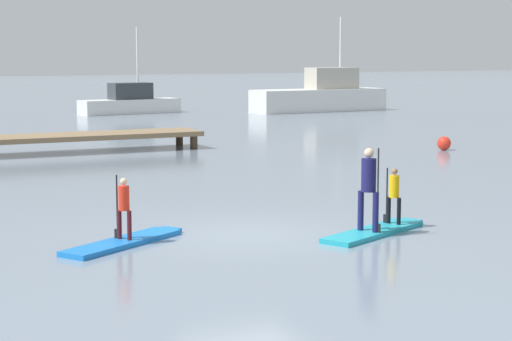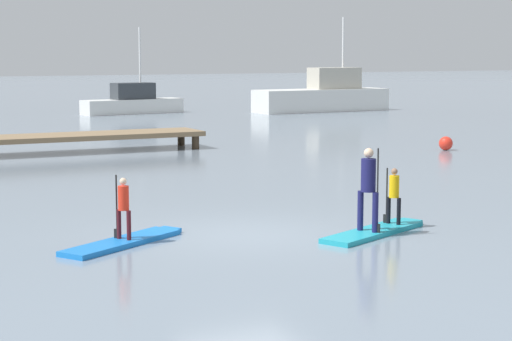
{
  "view_description": "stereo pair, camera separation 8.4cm",
  "coord_description": "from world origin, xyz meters",
  "px_view_note": "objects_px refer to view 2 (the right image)",
  "views": [
    {
      "loc": [
        -7.95,
        -16.43,
        3.69
      ],
      "look_at": [
        0.9,
        1.33,
        1.1
      ],
      "focal_mm": 64.43,
      "sensor_mm": 36.0,
      "label": 1
    },
    {
      "loc": [
        -7.88,
        -16.47,
        3.69
      ],
      "look_at": [
        0.9,
        1.33,
        1.1
      ],
      "focal_mm": 64.43,
      "sensor_mm": 36.0,
      "label": 2
    }
  ],
  "objects_px": {
    "paddleboard_near": "(124,242)",
    "paddler_adult": "(368,184)",
    "mooring_buoy_near": "(446,143)",
    "paddleboard_far": "(375,231)",
    "fishing_boat_white_large": "(324,96)",
    "fishing_boat_green_midground": "(133,102)",
    "paddler_child_front": "(394,193)",
    "paddler_child_solo": "(123,205)"
  },
  "relations": [
    {
      "from": "paddleboard_near",
      "to": "paddler_adult",
      "type": "bearing_deg",
      "value": -16.87
    },
    {
      "from": "mooring_buoy_near",
      "to": "paddleboard_far",
      "type": "bearing_deg",
      "value": -132.73
    },
    {
      "from": "paddler_adult",
      "to": "fishing_boat_white_large",
      "type": "xyz_separation_m",
      "value": [
        18.67,
        33.55,
        -0.13
      ]
    },
    {
      "from": "paddler_adult",
      "to": "fishing_boat_green_midground",
      "type": "distance_m",
      "value": 37.47
    },
    {
      "from": "paddler_child_front",
      "to": "mooring_buoy_near",
      "type": "xyz_separation_m",
      "value": [
        10.54,
        11.81,
        -0.5
      ]
    },
    {
      "from": "paddleboard_near",
      "to": "paddler_child_front",
      "type": "distance_m",
      "value": 5.67
    },
    {
      "from": "fishing_boat_green_midground",
      "to": "paddleboard_near",
      "type": "bearing_deg",
      "value": -108.9
    },
    {
      "from": "paddleboard_far",
      "to": "fishing_boat_green_midground",
      "type": "distance_m",
      "value": 37.3
    },
    {
      "from": "paddleboard_near",
      "to": "fishing_boat_green_midground",
      "type": "height_order",
      "value": "fishing_boat_green_midground"
    },
    {
      "from": "paddler_child_solo",
      "to": "paddleboard_far",
      "type": "relative_size",
      "value": 0.41
    },
    {
      "from": "fishing_boat_green_midground",
      "to": "mooring_buoy_near",
      "type": "distance_m",
      "value": 24.81
    },
    {
      "from": "paddler_child_solo",
      "to": "fishing_boat_white_large",
      "type": "relative_size",
      "value": 0.14
    },
    {
      "from": "paddler_child_solo",
      "to": "mooring_buoy_near",
      "type": "xyz_separation_m",
      "value": [
        16.09,
        10.83,
        -0.51
      ]
    },
    {
      "from": "paddleboard_near",
      "to": "paddler_child_solo",
      "type": "bearing_deg",
      "value": 137.37
    },
    {
      "from": "paddleboard_far",
      "to": "fishing_boat_white_large",
      "type": "relative_size",
      "value": 0.35
    },
    {
      "from": "paddler_adult",
      "to": "mooring_buoy_near",
      "type": "xyz_separation_m",
      "value": [
        11.45,
        12.24,
        -0.8
      ]
    },
    {
      "from": "paddler_adult",
      "to": "fishing_boat_white_large",
      "type": "bearing_deg",
      "value": 60.91
    },
    {
      "from": "paddler_child_solo",
      "to": "paddler_child_front",
      "type": "xyz_separation_m",
      "value": [
        5.55,
        -0.98,
        -0.01
      ]
    },
    {
      "from": "paddler_child_front",
      "to": "fishing_boat_green_midground",
      "type": "relative_size",
      "value": 0.19
    },
    {
      "from": "paddleboard_far",
      "to": "paddler_child_front",
      "type": "bearing_deg",
      "value": 25.31
    },
    {
      "from": "paddler_child_solo",
      "to": "paddler_adult",
      "type": "height_order",
      "value": "paddler_adult"
    },
    {
      "from": "paddler_child_solo",
      "to": "mooring_buoy_near",
      "type": "distance_m",
      "value": 19.4
    },
    {
      "from": "paddler_child_front",
      "to": "paddler_child_solo",
      "type": "bearing_deg",
      "value": 169.97
    },
    {
      "from": "paddler_adult",
      "to": "paddleboard_far",
      "type": "bearing_deg",
      "value": 25.64
    },
    {
      "from": "paddler_child_solo",
      "to": "fishing_boat_green_midground",
      "type": "bearing_deg",
      "value": 71.09
    },
    {
      "from": "fishing_boat_white_large",
      "to": "paddler_adult",
      "type": "bearing_deg",
      "value": -119.09
    },
    {
      "from": "paddler_child_front",
      "to": "mooring_buoy_near",
      "type": "bearing_deg",
      "value": 48.24
    },
    {
      "from": "mooring_buoy_near",
      "to": "fishing_boat_green_midground",
      "type": "bearing_deg",
      "value": 99.26
    },
    {
      "from": "paddler_child_front",
      "to": "mooring_buoy_near",
      "type": "relative_size",
      "value": 2.26
    },
    {
      "from": "paddleboard_near",
      "to": "fishing_boat_white_large",
      "type": "relative_size",
      "value": 0.33
    },
    {
      "from": "paddleboard_far",
      "to": "fishing_boat_white_large",
      "type": "xyz_separation_m",
      "value": [
        18.41,
        33.43,
        0.88
      ]
    },
    {
      "from": "paddleboard_far",
      "to": "mooring_buoy_near",
      "type": "height_order",
      "value": "mooring_buoy_near"
    },
    {
      "from": "fishing_boat_white_large",
      "to": "mooring_buoy_near",
      "type": "height_order",
      "value": "fishing_boat_white_large"
    },
    {
      "from": "fishing_boat_green_midground",
      "to": "mooring_buoy_near",
      "type": "relative_size",
      "value": 11.95
    },
    {
      "from": "fishing_boat_green_midground",
      "to": "paddler_child_solo",
      "type": "bearing_deg",
      "value": -108.91
    },
    {
      "from": "mooring_buoy_near",
      "to": "paddler_child_front",
      "type": "bearing_deg",
      "value": -131.76
    },
    {
      "from": "paddleboard_near",
      "to": "paddler_adult",
      "type": "relative_size",
      "value": 1.7
    },
    {
      "from": "paddleboard_far",
      "to": "fishing_boat_white_large",
      "type": "bearing_deg",
      "value": 61.16
    },
    {
      "from": "paddleboard_far",
      "to": "fishing_boat_green_midground",
      "type": "height_order",
      "value": "fishing_boat_green_midground"
    },
    {
      "from": "paddler_child_solo",
      "to": "fishing_boat_green_midground",
      "type": "height_order",
      "value": "fishing_boat_green_midground"
    },
    {
      "from": "paddler_child_solo",
      "to": "fishing_boat_white_large",
      "type": "xyz_separation_m",
      "value": [
        23.31,
        32.14,
        0.16
      ]
    },
    {
      "from": "paddler_child_front",
      "to": "fishing_boat_white_large",
      "type": "height_order",
      "value": "fishing_boat_white_large"
    }
  ]
}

